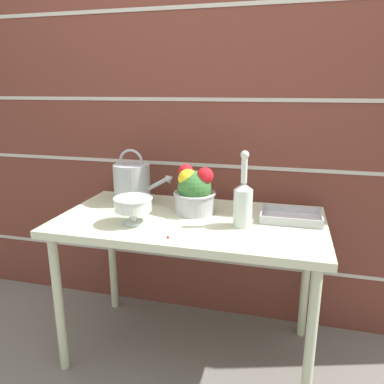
{
  "coord_description": "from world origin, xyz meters",
  "views": [
    {
      "loc": [
        0.43,
        -1.63,
        1.34
      ],
      "look_at": [
        0.0,
        0.03,
        0.86
      ],
      "focal_mm": 35.0,
      "sensor_mm": 36.0,
      "label": 1
    }
  ],
  "objects_px": {
    "watering_can": "(133,183)",
    "flower_planter": "(195,191)",
    "wire_tray": "(291,218)",
    "crystal_pedestal_bowl": "(133,205)",
    "glass_decanter": "(243,201)"
  },
  "relations": [
    {
      "from": "flower_planter",
      "to": "wire_tray",
      "type": "height_order",
      "value": "flower_planter"
    },
    {
      "from": "watering_can",
      "to": "flower_planter",
      "type": "bearing_deg",
      "value": -12.29
    },
    {
      "from": "watering_can",
      "to": "wire_tray",
      "type": "relative_size",
      "value": 1.2
    },
    {
      "from": "flower_planter",
      "to": "wire_tray",
      "type": "distance_m",
      "value": 0.47
    },
    {
      "from": "glass_decanter",
      "to": "crystal_pedestal_bowl",
      "type": "bearing_deg",
      "value": -169.42
    },
    {
      "from": "crystal_pedestal_bowl",
      "to": "flower_planter",
      "type": "xyz_separation_m",
      "value": [
        0.23,
        0.22,
        0.02
      ]
    },
    {
      "from": "wire_tray",
      "to": "flower_planter",
      "type": "bearing_deg",
      "value": -178.45
    },
    {
      "from": "crystal_pedestal_bowl",
      "to": "flower_planter",
      "type": "bearing_deg",
      "value": 43.57
    },
    {
      "from": "watering_can",
      "to": "flower_planter",
      "type": "distance_m",
      "value": 0.37
    },
    {
      "from": "glass_decanter",
      "to": "flower_planter",
      "type": "bearing_deg",
      "value": 152.65
    },
    {
      "from": "flower_planter",
      "to": "wire_tray",
      "type": "xyz_separation_m",
      "value": [
        0.46,
        0.01,
        -0.1
      ]
    },
    {
      "from": "flower_planter",
      "to": "wire_tray",
      "type": "bearing_deg",
      "value": 1.55
    },
    {
      "from": "wire_tray",
      "to": "crystal_pedestal_bowl",
      "type": "bearing_deg",
      "value": -161.44
    },
    {
      "from": "crystal_pedestal_bowl",
      "to": "flower_planter",
      "type": "relative_size",
      "value": 0.75
    },
    {
      "from": "crystal_pedestal_bowl",
      "to": "wire_tray",
      "type": "distance_m",
      "value": 0.74
    }
  ]
}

